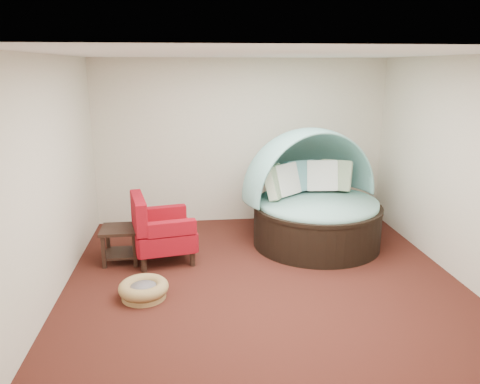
{
  "coord_description": "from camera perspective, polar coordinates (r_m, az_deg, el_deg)",
  "views": [
    {
      "loc": [
        -0.9,
        -5.46,
        2.67
      ],
      "look_at": [
        -0.23,
        0.6,
        1.02
      ],
      "focal_mm": 35.0,
      "sensor_mm": 36.0,
      "label": 1
    }
  ],
  "objects": [
    {
      "name": "side_table",
      "position": [
        6.76,
        -14.34,
        -5.66
      ],
      "size": [
        0.53,
        0.53,
        0.5
      ],
      "rotation": [
        0.0,
        0.0,
        0.02
      ],
      "color": "black",
      "rests_on": "floor"
    },
    {
      "name": "wall_front",
      "position": [
        3.34,
        9.88,
        -7.41
      ],
      "size": [
        5.0,
        0.0,
        5.0
      ],
      "primitive_type": "plane",
      "rotation": [
        -1.57,
        0.0,
        0.0
      ],
      "color": "beige",
      "rests_on": "floor"
    },
    {
      "name": "ceiling",
      "position": [
        5.53,
        3.2,
        16.48
      ],
      "size": [
        5.0,
        5.0,
        0.0
      ],
      "primitive_type": "plane",
      "rotation": [
        3.14,
        0.0,
        0.0
      ],
      "color": "white",
      "rests_on": "wall_back"
    },
    {
      "name": "wall_back",
      "position": [
        8.11,
        0.17,
        6.14
      ],
      "size": [
        5.0,
        0.0,
        5.0
      ],
      "primitive_type": "plane",
      "rotation": [
        1.57,
        0.0,
        0.0
      ],
      "color": "beige",
      "rests_on": "floor"
    },
    {
      "name": "wall_right",
      "position": [
        6.55,
        25.15,
        2.53
      ],
      "size": [
        0.0,
        5.0,
        5.0
      ],
      "primitive_type": "plane",
      "rotation": [
        1.57,
        0.0,
        -1.57
      ],
      "color": "beige",
      "rests_on": "floor"
    },
    {
      "name": "pet_basket",
      "position": [
        5.77,
        -11.66,
        -11.54
      ],
      "size": [
        0.73,
        0.73,
        0.21
      ],
      "rotation": [
        0.0,
        0.0,
        -0.27
      ],
      "color": "olive",
      "rests_on": "floor"
    },
    {
      "name": "canopy_daybed",
      "position": [
        7.21,
        8.96,
        0.13
      ],
      "size": [
        2.47,
        2.43,
        1.78
      ],
      "rotation": [
        0.0,
        0.0,
        0.31
      ],
      "color": "black",
      "rests_on": "floor"
    },
    {
      "name": "red_armchair",
      "position": [
        6.65,
        -9.81,
        -4.63
      ],
      "size": [
        0.97,
        0.97,
        0.97
      ],
      "rotation": [
        0.0,
        0.0,
        0.2
      ],
      "color": "black",
      "rests_on": "floor"
    },
    {
      "name": "wall_left",
      "position": [
        5.83,
        -22.07,
        1.45
      ],
      "size": [
        0.0,
        5.0,
        5.0
      ],
      "primitive_type": "plane",
      "rotation": [
        1.57,
        0.0,
        1.57
      ],
      "color": "beige",
      "rests_on": "floor"
    },
    {
      "name": "floor",
      "position": [
        6.14,
        2.82,
        -10.64
      ],
      "size": [
        5.0,
        5.0,
        0.0
      ],
      "primitive_type": "plane",
      "color": "#411912",
      "rests_on": "ground"
    }
  ]
}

